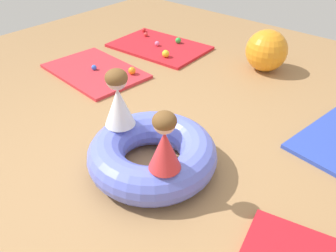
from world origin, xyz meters
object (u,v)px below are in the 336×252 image
at_px(inflatable_cushion, 152,154).
at_px(play_ball_red_second, 144,30).
at_px(play_ball_blue, 94,67).
at_px(child_in_white, 118,99).
at_px(play_ball_yellow, 166,54).
at_px(play_ball_green, 178,40).
at_px(play_ball_red, 146,34).
at_px(play_ball_orange, 132,71).
at_px(play_ball_pink, 157,44).
at_px(exercise_ball_large, 267,51).
at_px(child_in_red, 165,142).

distance_m(inflatable_cushion, play_ball_red_second, 3.32).
xyz_separation_m(play_ball_blue, play_ball_red_second, (-0.52, 1.45, -0.00)).
relative_size(child_in_white, play_ball_yellow, 5.06).
relative_size(inflatable_cushion, play_ball_red_second, 16.40).
distance_m(play_ball_green, play_ball_red_second, 0.74).
relative_size(inflatable_cushion, play_ball_green, 12.37).
relative_size(inflatable_cushion, play_ball_red, 17.34).
height_order(child_in_white, play_ball_red, child_in_white).
bearing_deg(child_in_white, play_ball_red, -146.13).
xyz_separation_m(play_ball_orange, play_ball_green, (-0.23, 1.20, -0.00)).
bearing_deg(play_ball_pink, inflatable_cushion, -48.46).
distance_m(play_ball_red, play_ball_blue, 1.37).
distance_m(play_ball_yellow, play_ball_green, 0.56).
xyz_separation_m(play_ball_red_second, exercise_ball_large, (2.13, 0.07, 0.19)).
bearing_deg(inflatable_cushion, play_ball_orange, 141.36).
xyz_separation_m(child_in_red, play_ball_green, (-1.93, 2.50, -0.46)).
distance_m(child_in_white, child_in_red, 0.69).
bearing_deg(child_in_red, play_ball_red, 90.43).
xyz_separation_m(child_in_white, play_ball_blue, (-1.49, 0.89, -0.49)).
relative_size(child_in_red, play_ball_red, 7.52).
xyz_separation_m(play_ball_blue, play_ball_pink, (0.06, 1.14, 0.00)).
height_order(play_ball_yellow, play_ball_pink, play_ball_yellow).
bearing_deg(play_ball_green, play_ball_red, -169.32).
bearing_deg(play_ball_blue, play_ball_red, 104.65).
height_order(play_ball_yellow, play_ball_red_second, play_ball_yellow).
bearing_deg(play_ball_pink, child_in_white, -54.87).
distance_m(play_ball_pink, play_ball_orange, 0.99).
bearing_deg(child_in_red, play_ball_pink, 87.61).
height_order(inflatable_cushion, play_ball_pink, inflatable_cushion).
bearing_deg(play_ball_red, play_ball_orange, -53.53).
height_order(play_ball_red, play_ball_yellow, play_ball_yellow).
relative_size(child_in_red, exercise_ball_large, 0.88).
relative_size(play_ball_pink, play_ball_orange, 0.76).
bearing_deg(play_ball_red_second, child_in_white, -49.41).
xyz_separation_m(play_ball_red, play_ball_pink, (0.41, -0.18, 0.00)).
xyz_separation_m(inflatable_cushion, play_ball_red_second, (-2.37, 2.33, -0.08)).
distance_m(inflatable_cushion, play_ball_green, 2.82).
relative_size(child_in_red, play_ball_green, 5.36).
distance_m(child_in_white, play_ball_red_second, 3.12).
xyz_separation_m(child_in_white, play_ball_red, (-1.84, 2.21, -0.49)).
xyz_separation_m(play_ball_blue, play_ball_green, (0.23, 1.43, 0.01)).
distance_m(child_in_red, play_ball_green, 3.19).
bearing_deg(exercise_ball_large, inflatable_cushion, -84.36).
xyz_separation_m(play_ball_yellow, play_ball_orange, (0.03, -0.68, -0.00)).
distance_m(child_in_red, exercise_ball_large, 2.66).
xyz_separation_m(child_in_red, play_ball_blue, (-2.16, 1.07, -0.47)).
relative_size(child_in_red, play_ball_red_second, 7.11).
bearing_deg(play_ball_yellow, play_ball_blue, -115.16).
xyz_separation_m(play_ball_red, play_ball_green, (0.57, 0.11, 0.01)).
relative_size(child_in_white, play_ball_red, 8.20).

